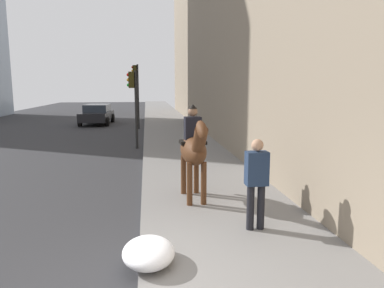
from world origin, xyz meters
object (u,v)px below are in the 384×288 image
(traffic_light_near_curb, at_px, (134,96))
(traffic_light_far_curb, at_px, (136,86))
(pedestrian_greeting, at_px, (256,178))
(mounted_horse_near, at_px, (194,149))
(car_near_lane, at_px, (97,114))

(traffic_light_near_curb, height_order, traffic_light_far_curb, traffic_light_far_curb)
(traffic_light_near_curb, bearing_deg, pedestrian_greeting, -165.78)
(mounted_horse_near, relative_size, traffic_light_far_curb, 0.54)
(traffic_light_near_curb, bearing_deg, mounted_horse_near, -168.69)
(pedestrian_greeting, bearing_deg, car_near_lane, 14.49)
(pedestrian_greeting, distance_m, traffic_light_near_curb, 10.29)
(pedestrian_greeting, height_order, traffic_light_near_curb, traffic_light_near_curb)
(mounted_horse_near, height_order, traffic_light_near_curb, traffic_light_near_curb)
(traffic_light_far_curb, bearing_deg, car_near_lane, 41.12)
(car_near_lane, height_order, traffic_light_near_curb, traffic_light_near_curb)
(traffic_light_far_curb, bearing_deg, mounted_horse_near, -173.88)
(traffic_light_near_curb, relative_size, traffic_light_far_curb, 0.83)
(car_near_lane, bearing_deg, mounted_horse_near, 16.44)
(traffic_light_near_curb, bearing_deg, car_near_lane, 15.53)
(mounted_horse_near, bearing_deg, pedestrian_greeting, 22.78)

